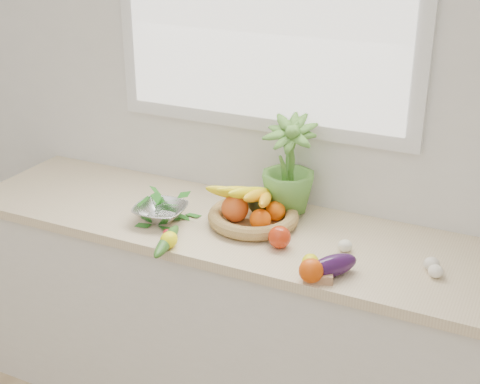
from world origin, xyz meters
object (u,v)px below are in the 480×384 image
at_px(potted_herb, 288,164).
at_px(eggplant, 333,266).
at_px(cucumber, 167,241).
at_px(colander_with_spinach, 160,208).
at_px(apple, 280,237).
at_px(fruit_basket, 253,211).

bearing_deg(potted_herb, eggplant, -49.91).
distance_m(cucumber, potted_herb, 0.57).
height_order(potted_herb, colander_with_spinach, potted_herb).
xyz_separation_m(apple, colander_with_spinach, (-0.51, -0.00, 0.01)).
relative_size(eggplant, cucumber, 0.75).
height_order(apple, potted_herb, potted_herb).
bearing_deg(potted_herb, cucumber, -122.65).
bearing_deg(colander_with_spinach, cucumber, -52.24).
bearing_deg(potted_herb, colander_with_spinach, -146.94).
relative_size(cucumber, fruit_basket, 0.55).
distance_m(potted_herb, colander_with_spinach, 0.53).
relative_size(fruit_basket, colander_with_spinach, 2.06).
bearing_deg(apple, eggplant, -23.86).
distance_m(apple, cucumber, 0.41).
xyz_separation_m(apple, fruit_basket, (-0.17, 0.14, 0.01)).
xyz_separation_m(apple, cucumber, (-0.37, -0.18, -0.02)).
height_order(eggplant, cucumber, eggplant).
distance_m(eggplant, cucumber, 0.62).
height_order(apple, eggplant, apple).
height_order(fruit_basket, colander_with_spinach, fruit_basket).
xyz_separation_m(fruit_basket, colander_with_spinach, (-0.34, -0.14, 0.00)).
bearing_deg(fruit_basket, potted_herb, 57.54).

